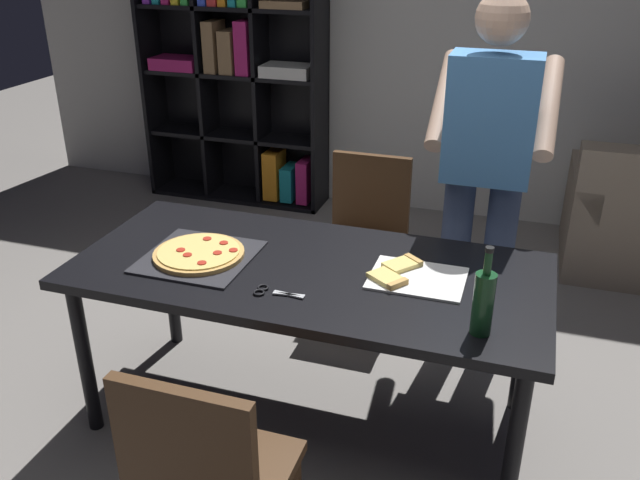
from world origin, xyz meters
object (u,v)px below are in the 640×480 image
at_px(chair_near_camera, 207,475).
at_px(bookshelf, 235,65).
at_px(chair_far_side, 365,230).
at_px(dining_table, 308,282).
at_px(kitchen_scissors, 271,292).
at_px(pepperoni_pizza_on_tray, 199,255).
at_px(person_serving_pizza, 486,168).
at_px(wine_bottle, 483,302).

height_order(chair_near_camera, bookshelf, bookshelf).
bearing_deg(chair_far_side, dining_table, -90.00).
bearing_deg(kitchen_scissors, dining_table, 75.66).
height_order(chair_near_camera, kitchen_scissors, chair_near_camera).
relative_size(dining_table, chair_near_camera, 2.09).
bearing_deg(pepperoni_pizza_on_tray, chair_near_camera, -62.27).
bearing_deg(person_serving_pizza, chair_near_camera, -110.36).
bearing_deg(wine_bottle, person_serving_pizza, 95.86).
bearing_deg(chair_far_side, pepperoni_pizza_on_tray, -114.46).
bearing_deg(kitchen_scissors, chair_far_side, 86.95).
bearing_deg(dining_table, kitchen_scissors, -104.34).
relative_size(person_serving_pizza, wine_bottle, 5.54).
bearing_deg(bookshelf, dining_table, -59.54).
relative_size(pepperoni_pizza_on_tray, kitchen_scissors, 2.23).
bearing_deg(wine_bottle, chair_far_side, 120.47).
bearing_deg(kitchen_scissors, wine_bottle, -2.10).
relative_size(chair_far_side, kitchen_scissors, 4.67).
distance_m(bookshelf, wine_bottle, 3.39).
bearing_deg(person_serving_pizza, dining_table, -130.67).
bearing_deg(dining_table, person_serving_pizza, 49.33).
relative_size(dining_table, chair_far_side, 2.09).
xyz_separation_m(chair_near_camera, chair_far_side, (0.00, 1.84, 0.00)).
relative_size(chair_near_camera, kitchen_scissors, 4.67).
xyz_separation_m(chair_far_side, kitchen_scissors, (-0.06, -1.16, 0.24)).
distance_m(dining_table, kitchen_scissors, 0.26).
bearing_deg(chair_near_camera, dining_table, 90.00).
distance_m(dining_table, person_serving_pizza, 0.97).
bearing_deg(kitchen_scissors, bookshelf, 117.04).
xyz_separation_m(wine_bottle, kitchen_scissors, (-0.76, 0.03, -0.11)).
bearing_deg(person_serving_pizza, pepperoni_pizza_on_tray, -143.88).
height_order(chair_far_side, pepperoni_pizza_on_tray, chair_far_side).
distance_m(person_serving_pizza, pepperoni_pizza_on_tray, 1.32).
relative_size(dining_table, wine_bottle, 5.96).
bearing_deg(chair_far_side, wine_bottle, -59.53).
distance_m(bookshelf, kitchen_scissors, 2.96).
relative_size(bookshelf, wine_bottle, 6.17).
bearing_deg(pepperoni_pizza_on_tray, chair_far_side, 65.54).
xyz_separation_m(person_serving_pizza, kitchen_scissors, (-0.66, -0.94, -0.24)).
distance_m(chair_near_camera, pepperoni_pizza_on_tray, 0.99).
bearing_deg(bookshelf, pepperoni_pizza_on_tray, -68.72).
distance_m(dining_table, chair_far_side, 0.93).
height_order(dining_table, pepperoni_pizza_on_tray, pepperoni_pizza_on_tray).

